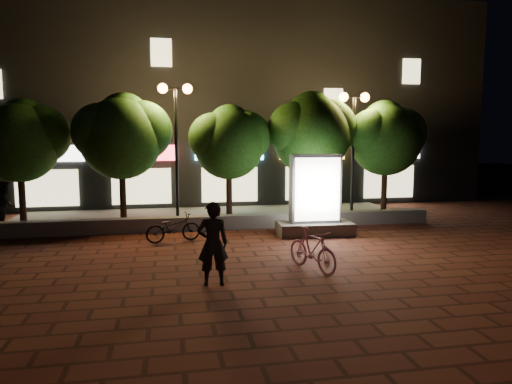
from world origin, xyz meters
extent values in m
plane|color=#502419|center=(0.00, 0.00, 0.00)|extent=(80.00, 80.00, 0.00)
cube|color=#605E59|center=(0.00, 4.00, 0.25)|extent=(16.00, 0.45, 0.50)
cube|color=#605E59|center=(0.00, 6.50, 0.04)|extent=(16.00, 5.00, 0.08)
cube|color=black|center=(0.00, 13.00, 5.00)|extent=(28.00, 8.00, 10.00)
cube|color=silver|center=(-7.00, 8.94, 2.60)|extent=(3.20, 0.12, 0.70)
cube|color=beige|center=(-7.00, 8.94, 1.10)|extent=(2.60, 0.10, 1.60)
cube|color=#D8323E|center=(-3.00, 8.94, 2.60)|extent=(3.20, 0.12, 0.70)
cube|color=beige|center=(-3.00, 8.94, 1.10)|extent=(2.60, 0.10, 1.60)
cube|color=#61E3F4|center=(1.00, 8.94, 2.60)|extent=(3.20, 0.12, 0.70)
cube|color=beige|center=(1.00, 8.94, 1.10)|extent=(2.60, 0.10, 1.60)
cube|color=yellow|center=(5.00, 8.94, 2.60)|extent=(3.20, 0.12, 0.70)
cube|color=beige|center=(5.00, 8.94, 1.10)|extent=(2.60, 0.10, 1.60)
cube|color=white|center=(9.00, 8.94, 2.60)|extent=(3.20, 0.12, 0.70)
cube|color=beige|center=(9.00, 8.94, 1.10)|extent=(2.60, 0.10, 1.60)
cube|color=beige|center=(-2.00, 8.94, 7.00)|extent=(0.90, 0.10, 1.20)
cube|color=beige|center=(6.00, 8.94, 5.00)|extent=(0.90, 0.10, 1.20)
cube|color=beige|center=(10.00, 8.94, 6.50)|extent=(0.90, 0.10, 1.20)
cylinder|color=black|center=(-7.00, 5.40, 1.21)|extent=(0.24, 0.24, 2.25)
sphere|color=#255F1C|center=(-7.00, 5.40, 3.10)|extent=(2.80, 2.80, 2.80)
sphere|color=#255F1C|center=(-6.30, 5.60, 3.40)|extent=(2.10, 2.10, 2.10)
sphere|color=#255F1C|center=(-6.90, 5.75, 3.80)|extent=(1.82, 1.82, 1.82)
cylinder|color=black|center=(-3.50, 5.40, 1.25)|extent=(0.24, 0.24, 2.34)
sphere|color=#255F1C|center=(-3.50, 5.40, 3.25)|extent=(3.00, 3.00, 3.00)
sphere|color=#255F1C|center=(-2.75, 5.60, 3.54)|extent=(2.25, 2.25, 2.25)
sphere|color=#255F1C|center=(-4.17, 5.25, 3.50)|extent=(2.10, 2.10, 2.10)
sphere|color=#255F1C|center=(-3.40, 5.75, 4.00)|extent=(1.95, 1.95, 1.95)
cylinder|color=black|center=(0.50, 5.40, 1.18)|extent=(0.24, 0.24, 2.21)
sphere|color=#255F1C|center=(0.50, 5.40, 3.03)|extent=(2.70, 2.70, 2.70)
sphere|color=#255F1C|center=(1.17, 5.60, 3.33)|extent=(2.03, 2.03, 2.02)
sphere|color=#255F1C|center=(-0.11, 5.25, 3.28)|extent=(1.89, 1.89, 1.89)
sphere|color=#255F1C|center=(0.60, 5.75, 3.70)|extent=(1.76, 1.76, 1.76)
cylinder|color=black|center=(3.80, 5.40, 1.30)|extent=(0.24, 0.24, 2.43)
sphere|color=#255F1C|center=(3.80, 5.40, 3.36)|extent=(3.10, 3.10, 3.10)
sphere|color=#255F1C|center=(4.58, 5.60, 3.66)|extent=(2.33, 2.33, 2.33)
sphere|color=#255F1C|center=(3.10, 5.25, 3.61)|extent=(2.17, 2.17, 2.17)
sphere|color=#255F1C|center=(3.90, 5.75, 4.14)|extent=(2.01, 2.02, 2.02)
cylinder|color=black|center=(7.00, 5.40, 1.23)|extent=(0.24, 0.24, 2.29)
sphere|color=#255F1C|center=(7.00, 5.40, 3.17)|extent=(2.90, 2.90, 2.90)
sphere|color=#255F1C|center=(7.72, 5.60, 3.47)|extent=(2.18, 2.17, 2.17)
sphere|color=#255F1C|center=(6.35, 5.25, 3.42)|extent=(2.03, 2.03, 2.03)
sphere|color=#255F1C|center=(7.10, 5.75, 3.90)|extent=(1.89, 1.88, 1.88)
cylinder|color=black|center=(-1.50, 5.20, 2.58)|extent=(0.12, 0.12, 5.00)
cylinder|color=black|center=(-1.50, 5.20, 5.08)|extent=(0.90, 0.08, 0.08)
sphere|color=orange|center=(-1.95, 5.20, 5.08)|extent=(0.36, 0.36, 0.36)
sphere|color=orange|center=(-1.05, 5.20, 5.08)|extent=(0.36, 0.36, 0.36)
cylinder|color=black|center=(5.50, 5.20, 2.48)|extent=(0.12, 0.12, 4.80)
cylinder|color=black|center=(5.50, 5.20, 4.88)|extent=(0.90, 0.08, 0.08)
sphere|color=orange|center=(5.05, 5.20, 4.88)|extent=(0.36, 0.36, 0.36)
sphere|color=orange|center=(5.95, 5.20, 4.88)|extent=(0.36, 0.36, 0.36)
cube|color=#605E59|center=(3.06, 2.53, 0.21)|extent=(2.58, 1.39, 0.42)
cube|color=#4C4C51|center=(3.06, 2.53, 1.58)|extent=(1.71, 0.66, 2.31)
cube|color=white|center=(3.04, 2.22, 1.58)|extent=(1.53, 0.12, 2.10)
cube|color=white|center=(3.07, 2.83, 1.58)|extent=(1.53, 0.12, 2.10)
imported|color=pink|center=(1.65, -1.61, 0.53)|extent=(1.13, 1.83, 1.07)
imported|color=black|center=(-0.89, -2.30, 0.95)|extent=(0.70, 0.46, 1.90)
imported|color=black|center=(-1.70, 2.26, 0.46)|extent=(1.84, 1.01, 0.92)
imported|color=black|center=(-7.50, 5.19, 0.93)|extent=(0.84, 0.97, 1.69)
camera|label=1|loc=(-1.84, -12.40, 3.31)|focal=32.52mm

